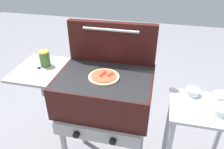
{
  "coord_description": "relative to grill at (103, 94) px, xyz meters",
  "views": [
    {
      "loc": [
        0.33,
        -1.19,
        1.67
      ],
      "look_at": [
        0.05,
        0.0,
        0.92
      ],
      "focal_mm": 35.19,
      "sensor_mm": 36.0,
      "label": 1
    }
  ],
  "objects": [
    {
      "name": "topping_bowl_far",
      "position": [
        0.78,
        0.11,
        0.02
      ],
      "size": [
        0.1,
        0.1,
        0.04
      ],
      "color": "silver",
      "rests_on": "prep_table"
    },
    {
      "name": "topping_bowl_near",
      "position": [
        0.76,
        -0.03,
        0.02
      ],
      "size": [
        0.12,
        0.12,
        0.04
      ],
      "color": "silver",
      "rests_on": "prep_table"
    },
    {
      "name": "grill_lid_open",
      "position": [
        0.01,
        0.22,
        0.3
      ],
      "size": [
        0.63,
        0.09,
        0.3
      ],
      "color": "#38110F",
      "rests_on": "grill"
    },
    {
      "name": "topping_bowl_middle",
      "position": [
        0.6,
        0.13,
        0.02
      ],
      "size": [
        0.09,
        0.09,
        0.04
      ],
      "color": "silver",
      "rests_on": "prep_table"
    },
    {
      "name": "grill",
      "position": [
        0.0,
        0.0,
        0.0
      ],
      "size": [
        0.96,
        0.53,
        0.9
      ],
      "color": "#38110F",
      "rests_on": "ground_plane"
    },
    {
      "name": "pizza_pepperoni",
      "position": [
        0.01,
        -0.01,
        0.15
      ],
      "size": [
        0.2,
        0.2,
        0.03
      ],
      "color": "beige",
      "rests_on": "grill"
    },
    {
      "name": "prep_table",
      "position": [
        0.67,
        0.0,
        -0.21
      ],
      "size": [
        0.44,
        0.36,
        0.76
      ],
      "color": "#B2B2B7",
      "rests_on": "ground_plane"
    },
    {
      "name": "sauce_jar",
      "position": [
        -0.44,
        0.05,
        0.2
      ],
      "size": [
        0.07,
        0.07,
        0.11
      ],
      "color": "#4C6B2D",
      "rests_on": "grill"
    }
  ]
}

